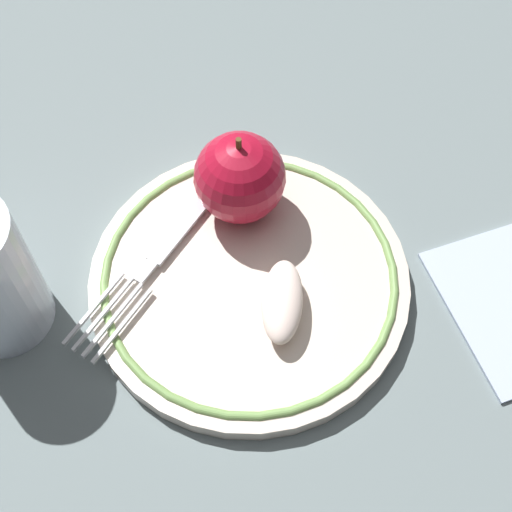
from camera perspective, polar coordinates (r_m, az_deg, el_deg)
ground_plane at (r=0.50m, az=-0.53°, el=-2.38°), size 2.00×2.00×0.00m
plate at (r=0.50m, az=0.00°, el=-1.66°), size 0.22×0.22×0.02m
apple_red_whole at (r=0.50m, az=-1.31°, el=6.30°), size 0.06×0.06×0.07m
apple_slice_front at (r=0.47m, az=2.12°, el=-3.64°), size 0.06×0.03×0.02m
fork at (r=0.50m, az=-7.31°, el=0.68°), size 0.17×0.09×0.00m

